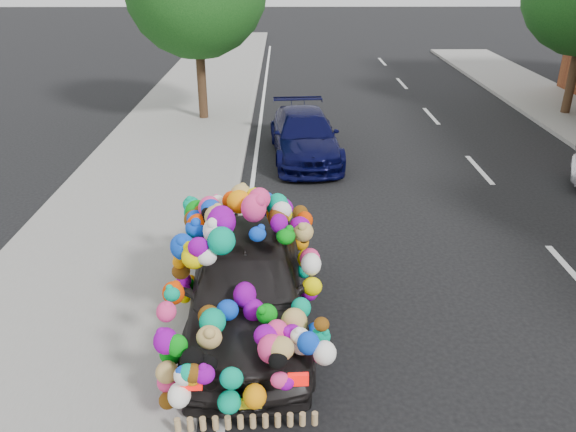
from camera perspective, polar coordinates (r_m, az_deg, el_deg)
ground at (r=9.52m, az=7.31°, el=-6.04°), size 100.00×100.00×0.00m
sidewalk at (r=9.87m, az=-18.36°, el=-5.60°), size 4.00×60.00×0.12m
kerb at (r=9.46m, az=-6.99°, el=-5.78°), size 0.15×60.00×0.13m
lane_markings at (r=10.62m, az=27.04°, el=-5.31°), size 6.00×50.00×0.01m
plush_art_car at (r=7.77m, az=-4.32°, el=-4.62°), size 2.25×4.44×2.06m
navy_sedan at (r=14.69m, az=1.70°, el=8.18°), size 1.95×4.18×1.18m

